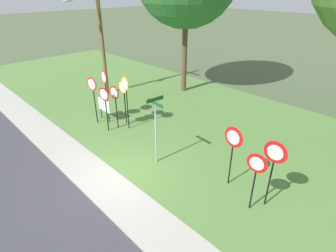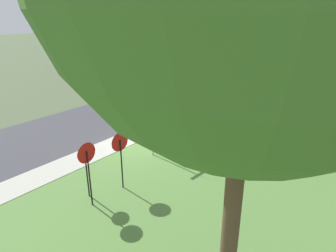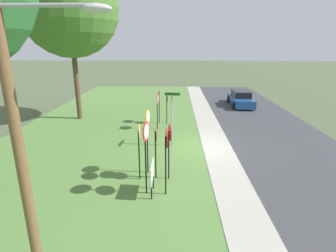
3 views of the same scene
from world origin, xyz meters
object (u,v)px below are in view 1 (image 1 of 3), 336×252
(stop_sign_far_left, at_px, (126,92))
(stop_sign_center_tall, at_px, (105,84))
(stop_sign_near_right, at_px, (124,93))
(yield_sign_near_left, at_px, (233,143))
(notice_board, at_px, (104,106))
(stop_sign_near_left, at_px, (93,90))
(yield_sign_near_right, at_px, (274,159))
(stop_sign_far_center, at_px, (105,100))
(stop_sign_far_right, at_px, (115,98))
(yield_sign_far_left, at_px, (256,169))
(street_name_post, at_px, (156,125))
(utility_pole, at_px, (98,25))

(stop_sign_far_left, xyz_separation_m, stop_sign_center_tall, (-1.73, -0.12, -0.00))
(stop_sign_near_right, xyz_separation_m, yield_sign_near_left, (6.97, -0.28, 0.09))
(stop_sign_near_right, height_order, notice_board, stop_sign_near_right)
(stop_sign_far_left, bearing_deg, stop_sign_near_right, 162.63)
(notice_board, bearing_deg, stop_sign_near_right, 27.86)
(stop_sign_near_left, bearing_deg, yield_sign_near_right, -3.13)
(stop_sign_near_left, bearing_deg, stop_sign_far_center, -11.59)
(yield_sign_near_left, xyz_separation_m, notice_board, (-8.12, -0.32, -1.00))
(stop_sign_center_tall, bearing_deg, stop_sign_near_right, 30.78)
(stop_sign_far_right, distance_m, yield_sign_far_left, 8.09)
(stop_sign_center_tall, xyz_separation_m, yield_sign_far_left, (9.37, -0.46, -0.42))
(stop_sign_far_center, distance_m, stop_sign_far_right, 0.55)
(stop_sign_center_tall, height_order, yield_sign_near_right, stop_sign_center_tall)
(notice_board, bearing_deg, street_name_post, -7.28)
(yield_sign_near_left, height_order, street_name_post, street_name_post)
(yield_sign_near_left, bearing_deg, stop_sign_center_tall, -174.63)
(street_name_post, bearing_deg, utility_pole, 165.84)
(stop_sign_far_left, height_order, stop_sign_far_right, stop_sign_far_left)
(stop_sign_center_tall, xyz_separation_m, yield_sign_near_left, (8.09, 0.12, -0.23))
(stop_sign_near_right, bearing_deg, stop_sign_center_tall, -165.01)
(stop_sign_far_right, height_order, yield_sign_near_left, yield_sign_near_left)
(yield_sign_far_left, bearing_deg, stop_sign_near_right, 168.43)
(stop_sign_near_left, relative_size, stop_sign_far_right, 1.11)
(stop_sign_center_tall, bearing_deg, stop_sign_far_right, -0.57)
(yield_sign_far_left, bearing_deg, stop_sign_near_left, 176.04)
(stop_sign_far_left, bearing_deg, stop_sign_near_left, -147.04)
(stop_sign_far_left, height_order, utility_pole, utility_pole)
(stop_sign_center_tall, relative_size, yield_sign_near_right, 1.11)
(stop_sign_near_left, relative_size, utility_pole, 0.31)
(stop_sign_near_left, bearing_deg, utility_pole, 133.64)
(stop_sign_far_left, height_order, yield_sign_far_left, stop_sign_far_left)
(stop_sign_far_left, xyz_separation_m, yield_sign_near_left, (6.36, -0.00, -0.23))
(utility_pole, bearing_deg, yield_sign_near_right, -8.88)
(street_name_post, distance_m, notice_board, 5.22)
(stop_sign_near_left, xyz_separation_m, stop_sign_center_tall, (0.04, 0.73, 0.17))
(street_name_post, bearing_deg, yield_sign_near_right, 16.74)
(yield_sign_far_left, xyz_separation_m, utility_pole, (-13.09, 2.63, 2.96))
(yield_sign_near_right, xyz_separation_m, yield_sign_far_left, (-0.28, -0.55, -0.27))
(stop_sign_near_right, bearing_deg, notice_board, -156.83)
(yield_sign_far_left, height_order, notice_board, yield_sign_far_left)
(stop_sign_near_right, bearing_deg, stop_sign_near_left, -140.39)
(stop_sign_near_right, bearing_deg, yield_sign_far_left, -10.47)
(yield_sign_near_right, height_order, street_name_post, street_name_post)
(stop_sign_far_left, bearing_deg, utility_pole, 166.66)
(stop_sign_far_left, relative_size, yield_sign_near_left, 1.16)
(stop_sign_center_tall, relative_size, notice_board, 2.27)
(yield_sign_near_left, height_order, utility_pole, utility_pole)
(stop_sign_far_center, height_order, stop_sign_center_tall, stop_sign_center_tall)
(utility_pole, bearing_deg, stop_sign_far_left, -20.68)
(stop_sign_near_left, height_order, stop_sign_far_center, stop_sign_near_left)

